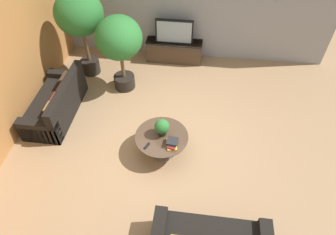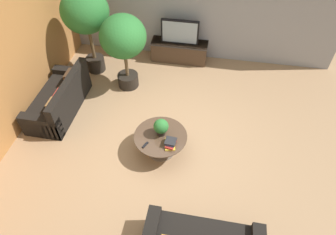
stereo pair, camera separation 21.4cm
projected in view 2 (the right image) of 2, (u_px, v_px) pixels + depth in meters
ground_plane at (170, 142)px, 6.23m from camera, size 24.00×24.00×0.00m
back_wall_stone at (193, 2)px, 7.36m from camera, size 7.40×0.12×3.00m
side_wall_left at (3, 61)px, 5.68m from camera, size 0.12×7.40×3.00m
media_console at (179, 51)px, 8.06m from camera, size 1.50×0.50×0.53m
television at (180, 32)px, 7.65m from camera, size 0.97×0.13×0.64m
coffee_table at (161, 140)px, 5.85m from camera, size 1.03×1.03×0.46m
couch_by_wall at (60, 100)px, 6.71m from camera, size 0.84×1.81×0.84m
potted_palm_tall at (86, 15)px, 6.84m from camera, size 1.10×1.10×2.14m
potted_palm_corner at (123, 40)px, 6.58m from camera, size 1.04×1.04×1.86m
potted_plant_tabletop at (161, 127)px, 5.65m from camera, size 0.29×0.29×0.35m
book_stack at (171, 143)px, 5.56m from camera, size 0.24×0.33×0.12m
remote_black at (145, 145)px, 5.58m from camera, size 0.10×0.16×0.02m
remote_silver at (158, 122)px, 5.98m from camera, size 0.10×0.16×0.02m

